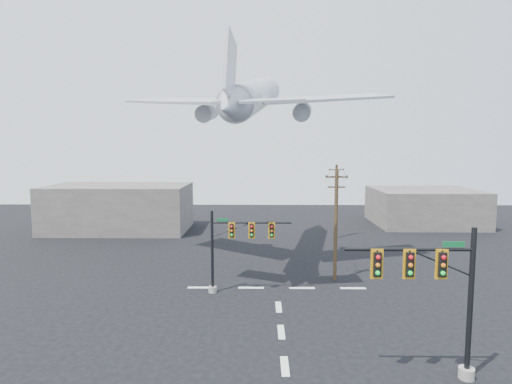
{
  "coord_description": "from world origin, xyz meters",
  "views": [
    {
      "loc": [
        -1.19,
        -20.57,
        11.09
      ],
      "look_at": [
        -1.53,
        5.0,
        8.34
      ],
      "focal_mm": 30.0,
      "sensor_mm": 36.0,
      "label": 1
    }
  ],
  "objects_px": {
    "signal_mast_near": "(440,295)",
    "signal_mast_far": "(232,247)",
    "utility_pole_b": "(336,200)",
    "airliner": "(254,97)",
    "utility_pole_a": "(336,223)"
  },
  "relations": [
    {
      "from": "signal_mast_far",
      "to": "signal_mast_near",
      "type": "bearing_deg",
      "value": -48.61
    },
    {
      "from": "signal_mast_near",
      "to": "utility_pole_b",
      "type": "relative_size",
      "value": 0.83
    },
    {
      "from": "utility_pole_b",
      "to": "airliner",
      "type": "relative_size",
      "value": 0.34
    },
    {
      "from": "utility_pole_b",
      "to": "airliner",
      "type": "xyz_separation_m",
      "value": [
        -9.64,
        -10.2,
        11.05
      ]
    },
    {
      "from": "signal_mast_near",
      "to": "signal_mast_far",
      "type": "xyz_separation_m",
      "value": [
        -10.56,
        11.98,
        -0.57
      ]
    },
    {
      "from": "signal_mast_near",
      "to": "airliner",
      "type": "distance_m",
      "value": 25.89
    },
    {
      "from": "utility_pole_a",
      "to": "utility_pole_b",
      "type": "bearing_deg",
      "value": 80.77
    },
    {
      "from": "utility_pole_a",
      "to": "utility_pole_b",
      "type": "height_order",
      "value": "utility_pole_a"
    },
    {
      "from": "signal_mast_near",
      "to": "utility_pole_b",
      "type": "distance_m",
      "value": 31.52
    },
    {
      "from": "signal_mast_near",
      "to": "signal_mast_far",
      "type": "relative_size",
      "value": 1.17
    },
    {
      "from": "utility_pole_b",
      "to": "signal_mast_near",
      "type": "bearing_deg",
      "value": -89.9
    },
    {
      "from": "signal_mast_near",
      "to": "signal_mast_far",
      "type": "height_order",
      "value": "signal_mast_near"
    },
    {
      "from": "signal_mast_near",
      "to": "utility_pole_b",
      "type": "bearing_deg",
      "value": 88.94
    },
    {
      "from": "signal_mast_far",
      "to": "utility_pole_b",
      "type": "distance_m",
      "value": 22.51
    },
    {
      "from": "signal_mast_far",
      "to": "airliner",
      "type": "bearing_deg",
      "value": 80.85
    }
  ]
}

